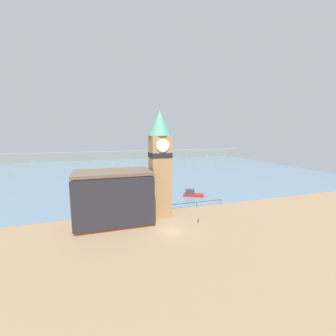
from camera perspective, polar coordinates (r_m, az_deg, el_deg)
name	(u,v)px	position (r m, az deg, el deg)	size (l,w,h in m)	color
ground_plane	(171,231)	(38.22, 0.78, -15.68)	(160.00, 160.00, 0.00)	#846B4C
water	(122,169)	(104.89, -11.72, -0.15)	(160.00, 120.00, 0.00)	slate
far_shoreline	(114,155)	(144.14, -13.56, 3.16)	(180.00, 3.00, 5.00)	gray
pier_railing	(197,203)	(49.75, 7.25, -8.70)	(12.41, 0.08, 1.09)	#232328
clock_tower	(160,162)	(42.05, -2.04, 1.66)	(4.14, 4.14, 20.02)	#9E754C
pier_building	(113,198)	(40.73, -13.75, -7.29)	(13.13, 7.57, 9.43)	brown
boat_near	(192,194)	(57.95, 6.21, -6.51)	(5.43, 3.98, 1.78)	maroon
mooring_bollard_near	(198,220)	(41.54, 7.70, -13.07)	(0.26, 0.26, 0.78)	brown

